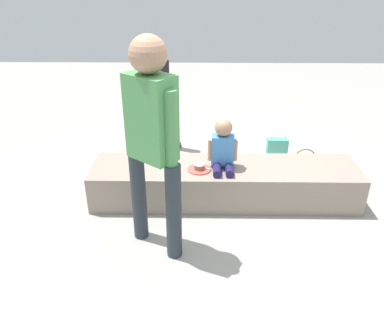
# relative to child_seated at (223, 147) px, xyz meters

# --- Properties ---
(ground_plane) EXTENTS (12.00, 12.00, 0.00)m
(ground_plane) POSITION_rel_child_seated_xyz_m (0.03, 0.02, -0.58)
(ground_plane) COLOR #9E9B93
(concrete_ledge) EXTENTS (2.57, 0.59, 0.36)m
(concrete_ledge) POSITION_rel_child_seated_xyz_m (0.03, 0.02, -0.40)
(concrete_ledge) COLOR gray
(concrete_ledge) RESTS_ON ground_plane
(child_seated) EXTENTS (0.28, 0.32, 0.48)m
(child_seated) POSITION_rel_child_seated_xyz_m (0.00, 0.00, 0.00)
(child_seated) COLOR #211A4F
(child_seated) RESTS_ON concrete_ledge
(adult_standing) EXTENTS (0.42, 0.38, 1.70)m
(adult_standing) POSITION_rel_child_seated_xyz_m (-0.57, -0.70, 0.45)
(adult_standing) COLOR #283139
(adult_standing) RESTS_ON ground_plane
(cake_plate) EXTENTS (0.22, 0.22, 0.07)m
(cake_plate) POSITION_rel_child_seated_xyz_m (-0.22, -0.05, -0.19)
(cake_plate) COLOR #E0594C
(cake_plate) RESTS_ON concrete_ledge
(gift_bag) EXTENTS (0.24, 0.10, 0.31)m
(gift_bag) POSITION_rel_child_seated_xyz_m (0.71, 0.91, -0.44)
(gift_bag) COLOR #59C6B2
(gift_bag) RESTS_ON ground_plane
(railing_post) EXTENTS (0.36, 0.36, 1.11)m
(railing_post) POSITION_rel_child_seated_xyz_m (-0.63, 1.24, -0.16)
(railing_post) COLOR black
(railing_post) RESTS_ON ground_plane
(water_bottle_near_gift) EXTENTS (0.07, 0.07, 0.21)m
(water_bottle_near_gift) POSITION_rel_child_seated_xyz_m (-0.54, 0.59, -0.48)
(water_bottle_near_gift) COLOR silver
(water_bottle_near_gift) RESTS_ON ground_plane
(handbag_black_leather) EXTENTS (0.32, 0.10, 0.30)m
(handbag_black_leather) POSITION_rel_child_seated_xyz_m (0.07, 1.01, -0.48)
(handbag_black_leather) COLOR black
(handbag_black_leather) RESTS_ON ground_plane
(handbag_brown_canvas) EXTENTS (0.32, 0.12, 0.31)m
(handbag_brown_canvas) POSITION_rel_child_seated_xyz_m (0.95, 0.54, -0.47)
(handbag_brown_canvas) COLOR brown
(handbag_brown_canvas) RESTS_ON ground_plane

